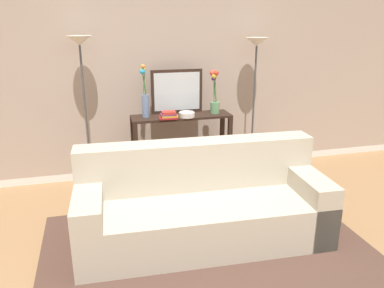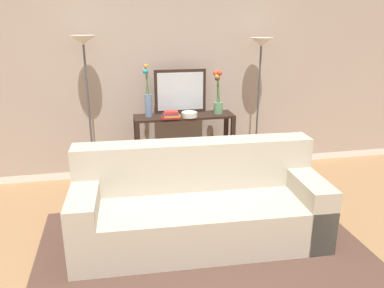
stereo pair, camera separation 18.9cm
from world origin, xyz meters
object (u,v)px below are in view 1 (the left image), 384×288
at_px(couch, 202,207).
at_px(vase_tall_flowers, 145,97).
at_px(floor_lamp_left, 82,71).
at_px(wall_mirror, 177,91).
at_px(book_stack, 168,115).
at_px(console_table, 181,137).
at_px(vase_short_flowers, 215,95).
at_px(floor_lamp_right, 255,69).
at_px(fruit_bowl, 187,114).
at_px(book_row_under_console, 162,178).

relative_size(couch, vase_tall_flowers, 3.66).
bearing_deg(floor_lamp_left, wall_mirror, 3.86).
distance_m(wall_mirror, book_stack, 0.37).
relative_size(couch, wall_mirror, 3.59).
xyz_separation_m(console_table, floor_lamp_left, (-1.11, 0.06, 0.83)).
xyz_separation_m(console_table, wall_mirror, (-0.02, 0.14, 0.54)).
bearing_deg(vase_short_flowers, console_table, 179.83).
bearing_deg(floor_lamp_right, fruit_bowl, -169.81).
xyz_separation_m(floor_lamp_right, vase_short_flowers, (-0.55, -0.07, -0.29)).
relative_size(console_table, fruit_bowl, 6.40).
relative_size(vase_short_flowers, book_row_under_console, 1.21).
xyz_separation_m(floor_lamp_right, book_stack, (-1.14, -0.18, -0.48)).
distance_m(floor_lamp_left, vase_short_flowers, 1.56).
height_order(floor_lamp_left, book_stack, floor_lamp_left).
height_order(console_table, fruit_bowl, fruit_bowl).
bearing_deg(couch, vase_short_flowers, 68.14).
height_order(couch, wall_mirror, wall_mirror).
bearing_deg(couch, console_table, 84.72).
distance_m(console_table, book_row_under_console, 0.58).
xyz_separation_m(vase_short_flowers, book_stack, (-0.59, -0.11, -0.19)).
bearing_deg(floor_lamp_left, book_stack, -10.70).
relative_size(floor_lamp_left, wall_mirror, 2.83).
height_order(floor_lamp_right, vase_tall_flowers, floor_lamp_right).
bearing_deg(vase_tall_flowers, couch, -77.51).
xyz_separation_m(couch, floor_lamp_left, (-0.98, 1.41, 1.09)).
relative_size(couch, book_row_under_console, 5.22).
relative_size(floor_lamp_right, book_stack, 7.67).
bearing_deg(wall_mirror, floor_lamp_left, -176.14).
bearing_deg(wall_mirror, vase_short_flowers, -17.81).
bearing_deg(floor_lamp_right, couch, -127.60).
relative_size(couch, console_table, 1.89).
xyz_separation_m(wall_mirror, book_row_under_console, (-0.24, -0.14, -1.06)).
bearing_deg(fruit_bowl, vase_tall_flowers, 165.28).
height_order(couch, book_stack, book_stack).
height_order(console_table, book_row_under_console, console_table).
bearing_deg(book_stack, console_table, 31.66).
relative_size(floor_lamp_left, vase_short_flowers, 3.38).
height_order(fruit_bowl, book_stack, book_stack).
xyz_separation_m(floor_lamp_left, floor_lamp_right, (2.07, 0.00, -0.03)).
height_order(wall_mirror, book_stack, wall_mirror).
distance_m(vase_short_flowers, book_row_under_console, 1.22).
relative_size(console_table, floor_lamp_left, 0.67).
relative_size(vase_tall_flowers, vase_short_flowers, 1.17).
relative_size(floor_lamp_right, book_row_under_console, 4.01).
relative_size(floor_lamp_right, vase_tall_flowers, 2.81).
height_order(couch, fruit_bowl, fruit_bowl).
distance_m(vase_short_flowers, fruit_bowl, 0.43).
height_order(wall_mirror, vase_tall_flowers, vase_tall_flowers).
bearing_deg(floor_lamp_right, floor_lamp_left, 180.00).
bearing_deg(wall_mirror, fruit_bowl, -75.33).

